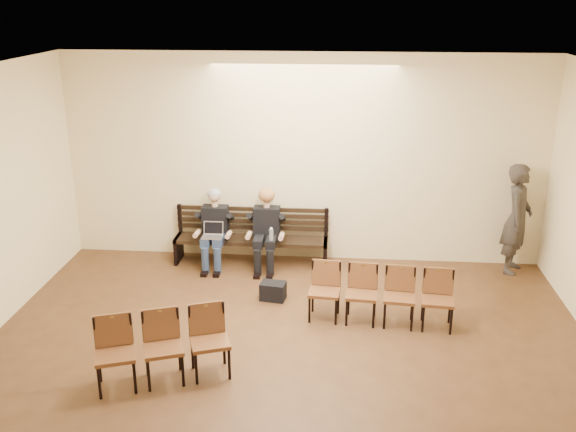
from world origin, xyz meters
name	(u,v)px	position (x,y,z in m)	size (l,w,h in m)	color
room_walls	(277,187)	(0.00, 0.79, 2.54)	(8.02, 10.01, 3.51)	#FCE6B5
bench	(251,251)	(-0.85, 4.65, 0.23)	(2.60, 0.90, 0.45)	black
seated_man	(215,229)	(-1.45, 4.53, 0.64)	(0.53, 0.73, 1.27)	black
seated_woman	(266,231)	(-0.58, 4.53, 0.63)	(0.54, 0.75, 1.25)	black
laptop	(212,238)	(-1.44, 4.29, 0.57)	(0.33, 0.26, 0.24)	silver
water_bottle	(271,242)	(-0.46, 4.23, 0.56)	(0.07, 0.07, 0.23)	silver
bag	(273,291)	(-0.33, 3.32, 0.14)	(0.37, 0.25, 0.27)	black
passerby	(518,211)	(3.50, 4.71, 1.05)	(0.77, 0.50, 2.10)	#342E2A
chair_row_front	(380,296)	(1.22, 2.73, 0.41)	(1.98, 0.44, 0.82)	brown
chair_row_back	(163,349)	(-1.39, 1.08, 0.43)	(1.55, 0.47, 0.86)	brown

